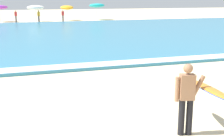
# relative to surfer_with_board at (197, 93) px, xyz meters

# --- Properties ---
(ground_plane) EXTENTS (160.00, 160.00, 0.00)m
(ground_plane) POSITION_rel_surfer_with_board_xyz_m (-3.49, 0.83, -1.03)
(ground_plane) COLOR beige
(sea) EXTENTS (120.00, 28.00, 0.14)m
(sea) POSITION_rel_surfer_with_board_xyz_m (-3.49, 21.18, -0.96)
(sea) COLOR teal
(sea) RESTS_ON ground
(surf_foam) EXTENTS (120.00, 1.07, 0.01)m
(surf_foam) POSITION_rel_surfer_with_board_xyz_m (-3.49, 7.78, -0.89)
(surf_foam) COLOR white
(surf_foam) RESTS_ON sea
(surfer_with_board) EXTENTS (1.26, 2.59, 1.73)m
(surfer_with_board) POSITION_rel_surfer_with_board_xyz_m (0.00, 0.00, 0.00)
(surfer_with_board) COLOR black
(surfer_with_board) RESTS_ON ground
(beach_umbrella_3) EXTENTS (2.25, 2.27, 2.24)m
(beach_umbrella_3) POSITION_rel_surfer_with_board_xyz_m (-0.59, 36.89, 0.87)
(beach_umbrella_3) COLOR beige
(beach_umbrella_3) RESTS_ON ground
(beach_umbrella_4) EXTENTS (1.83, 1.87, 2.18)m
(beach_umbrella_4) POSITION_rel_surfer_with_board_xyz_m (3.89, 38.67, 0.78)
(beach_umbrella_4) COLOR beige
(beach_umbrella_4) RESTS_ON ground
(beach_umbrella_5) EXTENTS (2.25, 2.29, 2.44)m
(beach_umbrella_5) POSITION_rel_surfer_with_board_xyz_m (8.29, 38.63, 1.03)
(beach_umbrella_5) COLOR beige
(beach_umbrella_5) RESTS_ON ground
(beachgoer_near_row_left) EXTENTS (0.32, 0.20, 1.58)m
(beachgoer_near_row_left) POSITION_rel_surfer_with_board_xyz_m (2.95, 36.68, -0.19)
(beachgoer_near_row_left) COLOR #383842
(beachgoer_near_row_left) RESTS_ON ground
(beachgoer_near_row_mid) EXTENTS (0.32, 0.20, 1.58)m
(beachgoer_near_row_mid) POSITION_rel_surfer_with_board_xyz_m (-3.15, 37.16, -0.19)
(beachgoer_near_row_mid) COLOR #383842
(beachgoer_near_row_mid) RESTS_ON ground
(beachgoer_near_row_right) EXTENTS (0.32, 0.20, 1.58)m
(beachgoer_near_row_right) POSITION_rel_surfer_with_board_xyz_m (-0.30, 36.13, -0.19)
(beachgoer_near_row_right) COLOR #383842
(beachgoer_near_row_right) RESTS_ON ground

